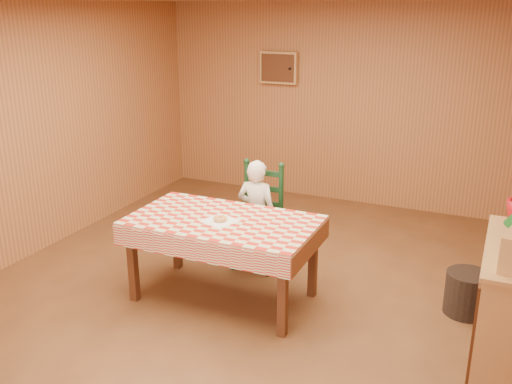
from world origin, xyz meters
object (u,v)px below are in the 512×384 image
dining_table (223,228)px  seated_child (257,215)px  storage_bin (467,293)px  ladder_chair (259,218)px

dining_table → seated_child: size_ratio=1.47×
storage_bin → seated_child: bearing=176.9°
dining_table → ladder_chair: (-0.00, 0.79, -0.18)m
dining_table → ladder_chair: size_ratio=1.53×
dining_table → seated_child: 0.74m
dining_table → seated_child: seated_child is taller
ladder_chair → seated_child: seated_child is taller
seated_child → ladder_chair: bearing=-90.0°
ladder_chair → seated_child: 0.08m
dining_table → storage_bin: size_ratio=4.37×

